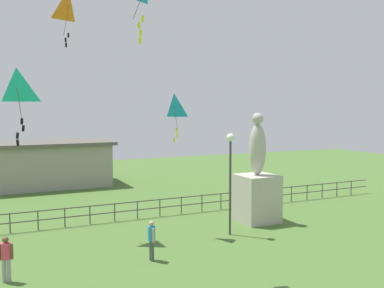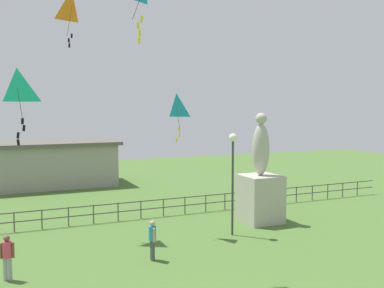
{
  "view_description": "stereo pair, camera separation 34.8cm",
  "coord_description": "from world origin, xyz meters",
  "px_view_note": "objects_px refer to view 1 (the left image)",
  "views": [
    {
      "loc": [
        -5.25,
        -7.47,
        5.75
      ],
      "look_at": [
        1.17,
        6.07,
        4.53
      ],
      "focal_mm": 40.93,
      "sensor_mm": 36.0,
      "label": 1
    },
    {
      "loc": [
        -4.93,
        -7.62,
        5.75
      ],
      "look_at": [
        1.17,
        6.07,
        4.53
      ],
      "focal_mm": 40.93,
      "sensor_mm": 36.0,
      "label": 2
    }
  ],
  "objects_px": {
    "person_0": "(152,238)",
    "kite_1": "(17,90)",
    "lamppost": "(230,162)",
    "kite_2": "(174,108)",
    "kite_4": "(69,6)",
    "statue_monument": "(257,188)",
    "person_3": "(6,256)"
  },
  "relations": [
    {
      "from": "statue_monument",
      "to": "person_3",
      "type": "bearing_deg",
      "value": -165.71
    },
    {
      "from": "kite_1",
      "to": "kite_4",
      "type": "distance_m",
      "value": 7.24
    },
    {
      "from": "lamppost",
      "to": "kite_1",
      "type": "bearing_deg",
      "value": -164.19
    },
    {
      "from": "statue_monument",
      "to": "lamppost",
      "type": "distance_m",
      "value": 3.28
    },
    {
      "from": "person_0",
      "to": "person_3",
      "type": "xyz_separation_m",
      "value": [
        -5.06,
        0.12,
        0.01
      ]
    },
    {
      "from": "kite_2",
      "to": "person_0",
      "type": "bearing_deg",
      "value": -128.56
    },
    {
      "from": "statue_monument",
      "to": "person_0",
      "type": "height_order",
      "value": "statue_monument"
    },
    {
      "from": "lamppost",
      "to": "kite_4",
      "type": "distance_m",
      "value": 9.87
    },
    {
      "from": "person_0",
      "to": "kite_1",
      "type": "relative_size",
      "value": 0.66
    },
    {
      "from": "lamppost",
      "to": "kite_4",
      "type": "xyz_separation_m",
      "value": [
        -6.45,
        2.98,
        6.86
      ]
    },
    {
      "from": "lamppost",
      "to": "person_0",
      "type": "xyz_separation_m",
      "value": [
        -4.4,
        -1.69,
        -2.47
      ]
    },
    {
      "from": "kite_2",
      "to": "kite_4",
      "type": "distance_m",
      "value": 6.39
    },
    {
      "from": "person_0",
      "to": "kite_4",
      "type": "bearing_deg",
      "value": 113.67
    },
    {
      "from": "person_0",
      "to": "person_3",
      "type": "bearing_deg",
      "value": 178.62
    },
    {
      "from": "lamppost",
      "to": "kite_2",
      "type": "bearing_deg",
      "value": 160.2
    },
    {
      "from": "statue_monument",
      "to": "kite_1",
      "type": "xyz_separation_m",
      "value": [
        -11.45,
        -4.02,
        4.62
      ]
    },
    {
      "from": "statue_monument",
      "to": "person_3",
      "type": "relative_size",
      "value": 3.58
    },
    {
      "from": "statue_monument",
      "to": "kite_1",
      "type": "distance_m",
      "value": 12.98
    },
    {
      "from": "person_3",
      "to": "kite_1",
      "type": "distance_m",
      "value": 5.54
    },
    {
      "from": "lamppost",
      "to": "kite_1",
      "type": "xyz_separation_m",
      "value": [
        -9.02,
        -2.55,
        2.97
      ]
    },
    {
      "from": "lamppost",
      "to": "kite_4",
      "type": "bearing_deg",
      "value": 155.19
    },
    {
      "from": "lamppost",
      "to": "person_0",
      "type": "height_order",
      "value": "lamppost"
    },
    {
      "from": "kite_2",
      "to": "kite_4",
      "type": "height_order",
      "value": "kite_4"
    },
    {
      "from": "lamppost",
      "to": "kite_1",
      "type": "distance_m",
      "value": 9.83
    },
    {
      "from": "kite_1",
      "to": "kite_4",
      "type": "height_order",
      "value": "kite_4"
    },
    {
      "from": "statue_monument",
      "to": "person_0",
      "type": "distance_m",
      "value": 7.57
    },
    {
      "from": "person_3",
      "to": "statue_monument",
      "type": "bearing_deg",
      "value": 14.29
    },
    {
      "from": "person_0",
      "to": "kite_2",
      "type": "xyz_separation_m",
      "value": [
        2.03,
        2.54,
        4.89
      ]
    },
    {
      "from": "kite_2",
      "to": "lamppost",
      "type": "bearing_deg",
      "value": -19.8
    },
    {
      "from": "lamppost",
      "to": "person_3",
      "type": "relative_size",
      "value": 3.0
    },
    {
      "from": "person_3",
      "to": "kite_4",
      "type": "xyz_separation_m",
      "value": [
        3.01,
        4.54,
        9.32
      ]
    },
    {
      "from": "statue_monument",
      "to": "kite_1",
      "type": "relative_size",
      "value": 2.37
    }
  ]
}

